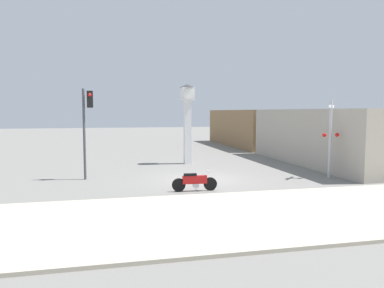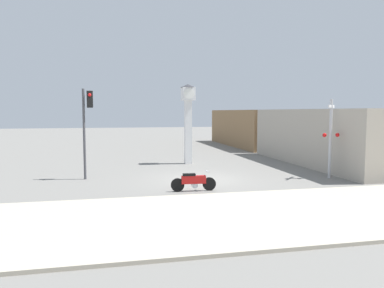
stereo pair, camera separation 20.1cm
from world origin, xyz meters
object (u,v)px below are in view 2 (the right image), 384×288
freight_train (272,131)px  traffic_light (87,117)px  clock_tower (188,112)px  motorcycle (193,182)px  railroad_crossing_signal (330,135)px

freight_train → traffic_light: 16.21m
clock_tower → traffic_light: clock_tower is taller
motorcycle → railroad_crossing_signal: railroad_crossing_signal is taller
clock_tower → railroad_crossing_signal: bearing=-48.7°
motorcycle → clock_tower: clock_tower is taller
motorcycle → railroad_crossing_signal: size_ratio=0.49×
traffic_light → motorcycle: bearing=-40.6°
motorcycle → railroad_crossing_signal: (7.16, 1.51, 1.71)m
motorcycle → freight_train: (9.18, 12.56, 1.30)m
freight_train → traffic_light: traffic_light is taller
clock_tower → traffic_light: 7.21m
clock_tower → freight_train: clock_tower is taller
traffic_light → railroad_crossing_signal: traffic_light is taller
freight_train → clock_tower: bearing=-149.5°
motorcycle → traffic_light: 6.31m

